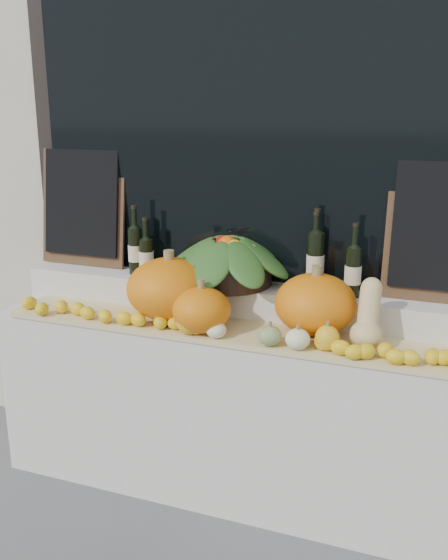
# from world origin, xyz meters

# --- Properties ---
(storefront_facade) EXTENTS (7.00, 0.94, 4.50)m
(storefront_facade) POSITION_xyz_m (0.00, 2.25, 2.25)
(storefront_facade) COLOR beige
(storefront_facade) RESTS_ON ground
(display_sill) EXTENTS (2.30, 0.55, 0.88)m
(display_sill) POSITION_xyz_m (0.00, 1.52, 0.44)
(display_sill) COLOR silver
(display_sill) RESTS_ON ground
(rear_tier) EXTENTS (2.30, 0.25, 0.16)m
(rear_tier) POSITION_xyz_m (0.00, 1.68, 0.96)
(rear_tier) COLOR silver
(rear_tier) RESTS_ON display_sill
(straw_bedding) EXTENTS (2.10, 0.32, 0.02)m
(straw_bedding) POSITION_xyz_m (0.00, 1.40, 0.89)
(straw_bedding) COLOR tan
(straw_bedding) RESTS_ON display_sill
(pumpkin_left) EXTENTS (0.44, 0.44, 0.29)m
(pumpkin_left) POSITION_xyz_m (-0.27, 1.44, 1.05)
(pumpkin_left) COLOR orange
(pumpkin_left) RESTS_ON straw_bedding
(pumpkin_right) EXTENTS (0.47, 0.47, 0.27)m
(pumpkin_right) POSITION_xyz_m (0.42, 1.49, 1.04)
(pumpkin_right) COLOR orange
(pumpkin_right) RESTS_ON straw_bedding
(pumpkin_center) EXTENTS (0.29, 0.29, 0.20)m
(pumpkin_center) POSITION_xyz_m (-0.06, 1.33, 1.01)
(pumpkin_center) COLOR orange
(pumpkin_center) RESTS_ON straw_bedding
(butternut_squash) EXTENTS (0.14, 0.20, 0.29)m
(butternut_squash) POSITION_xyz_m (0.66, 1.42, 1.03)
(butternut_squash) COLOR #DAB980
(butternut_squash) RESTS_ON straw_bedding
(decorative_gourds) EXTENTS (0.72, 0.14, 0.15)m
(decorative_gourds) POSITION_xyz_m (0.15, 1.29, 0.96)
(decorative_gourds) COLOR #35621D
(decorative_gourds) RESTS_ON straw_bedding
(lemon_heap) EXTENTS (2.20, 0.16, 0.06)m
(lemon_heap) POSITION_xyz_m (0.00, 1.29, 0.94)
(lemon_heap) COLOR yellow
(lemon_heap) RESTS_ON straw_bedding
(produce_bowl) EXTENTS (0.67, 0.67, 0.25)m
(produce_bowl) POSITION_xyz_m (-0.06, 1.66, 1.16)
(produce_bowl) COLOR black
(produce_bowl) RESTS_ON rear_tier
(wine_bottle_far_left) EXTENTS (0.08, 0.08, 0.36)m
(wine_bottle_far_left) POSITION_xyz_m (-0.56, 1.66, 1.17)
(wine_bottle_far_left) COLOR black
(wine_bottle_far_left) RESTS_ON rear_tier
(wine_bottle_near_left) EXTENTS (0.08, 0.08, 0.30)m
(wine_bottle_near_left) POSITION_xyz_m (-0.50, 1.65, 1.14)
(wine_bottle_near_left) COLOR black
(wine_bottle_near_left) RESTS_ON rear_tier
(wine_bottle_tall) EXTENTS (0.08, 0.08, 0.39)m
(wine_bottle_tall) POSITION_xyz_m (0.36, 1.71, 1.18)
(wine_bottle_tall) COLOR black
(wine_bottle_tall) RESTS_ON rear_tier
(wine_bottle_near_right) EXTENTS (0.08, 0.08, 0.38)m
(wine_bottle_near_right) POSITION_xyz_m (0.36, 1.71, 1.18)
(wine_bottle_near_right) COLOR black
(wine_bottle_near_right) RESTS_ON rear_tier
(wine_bottle_far_right) EXTENTS (0.08, 0.08, 0.34)m
(wine_bottle_far_right) POSITION_xyz_m (0.55, 1.66, 1.16)
(wine_bottle_far_right) COLOR black
(wine_bottle_far_right) RESTS_ON rear_tier
(chalkboard_left) EXTENTS (0.50, 0.11, 0.62)m
(chalkboard_left) POSITION_xyz_m (-0.92, 1.74, 1.36)
(chalkboard_left) COLOR #4C331E
(chalkboard_left) RESTS_ON rear_tier
(chalkboard_right) EXTENTS (0.50, 0.11, 0.62)m
(chalkboard_right) POSITION_xyz_m (0.92, 1.74, 1.36)
(chalkboard_right) COLOR #4C331E
(chalkboard_right) RESTS_ON rear_tier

